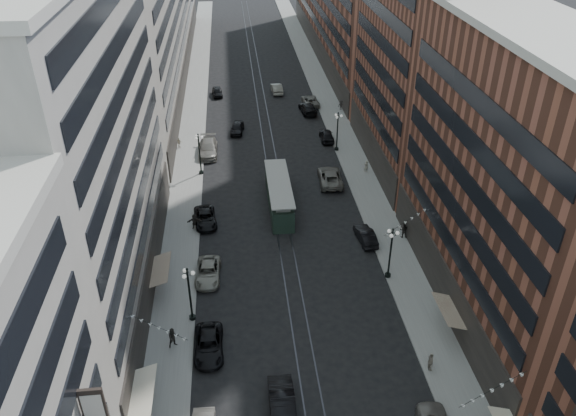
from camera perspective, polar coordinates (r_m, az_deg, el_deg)
name	(u,v)px	position (r m, az deg, el deg)	size (l,w,h in m)	color
ground	(270,154)	(77.22, -1.83, 5.52)	(220.00, 220.00, 0.00)	black
sidewalk_west	(192,127)	(86.36, -9.71, 8.07)	(4.00, 180.00, 0.15)	gray
sidewalk_east	(337,122)	(87.55, 4.95, 8.74)	(4.00, 180.00, 0.15)	gray
rail_west	(261,125)	(86.25, -2.80, 8.41)	(0.12, 180.00, 0.02)	#2D2D33
rail_east	(270,125)	(86.33, -1.86, 8.46)	(0.12, 180.00, 0.02)	#2D2D33
building_west_mid	(82,154)	(48.27, -20.18, 5.15)	(8.00, 36.00, 28.00)	#A29B8F
building_west_far	(158,2)	(107.95, -13.11, 19.69)	(8.00, 90.00, 26.00)	#A29B8F
building_east_mid	(509,185)	(48.33, 21.56, 2.20)	(8.00, 30.00, 24.00)	brown
lamppost_sw_far	(190,292)	(48.55, -9.97, -8.45)	(1.03, 1.14, 5.52)	black
lamppost_sw_mid	(200,152)	(71.37, -8.98, 5.60)	(1.03, 1.14, 5.52)	black
lamppost_se_far	(391,251)	(53.31, 10.38, -4.36)	(1.03, 1.14, 5.52)	black
lamppost_se_mid	(337,130)	(77.02, 5.04, 7.88)	(1.03, 1.14, 5.52)	black
streetcar	(279,196)	(64.30, -0.91, 1.28)	(2.56, 11.59, 3.20)	#213429
car_2	(209,345)	(47.20, -8.05, -13.61)	(2.32, 5.04, 1.40)	black
car_5	(282,406)	(42.57, -0.57, -19.46)	(1.81, 5.19, 1.71)	black
pedestrian_2	(173,338)	(47.73, -11.57, -12.77)	(0.90, 0.49, 1.85)	black
pedestrian_4	(431,362)	(46.46, 14.28, -14.89)	(0.99, 0.45, 1.69)	gray
car_7	(205,218)	(62.36, -8.39, -1.01)	(2.28, 4.95, 1.38)	black
car_8	(208,148)	(77.49, -8.12, 6.04)	(2.51, 6.17, 1.79)	slate
car_9	(217,92)	(98.33, -7.20, 11.62)	(1.64, 4.07, 1.39)	black
car_10	(366,236)	(59.37, 7.89, -2.79)	(1.50, 4.30, 1.42)	black
car_11	(330,177)	(69.75, 4.31, 3.17)	(2.76, 5.99, 1.67)	slate
car_12	(308,108)	(90.48, 2.03, 10.11)	(2.20, 5.41, 1.57)	black
car_13	(237,128)	(83.61, -5.19, 8.09)	(1.76, 4.37, 1.49)	black
car_14	(277,88)	(98.97, -1.16, 12.05)	(1.68, 4.81, 1.58)	gray
pedestrian_5	(195,221)	(61.37, -9.47, -1.34)	(1.59, 0.46, 1.72)	black
pedestrian_6	(179,143)	(79.78, -11.01, 6.55)	(0.88, 0.40, 1.51)	beige
pedestrian_7	(404,230)	(60.33, 11.68, -2.20)	(0.87, 0.48, 1.79)	black
pedestrian_8	(366,166)	(72.51, 7.94, 4.22)	(0.58, 0.38, 1.59)	#A59E89
pedestrian_9	(341,105)	(91.69, 5.40, 10.36)	(0.98, 0.40, 1.51)	black
car_extra_0	(208,272)	(54.39, -8.12, -6.48)	(2.29, 4.97, 1.38)	gray
car_extra_1	(327,136)	(81.01, 3.96, 7.36)	(1.80, 4.46, 1.52)	black
car_extra_2	(310,101)	(93.71, 2.29, 10.84)	(2.42, 5.26, 1.46)	slate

